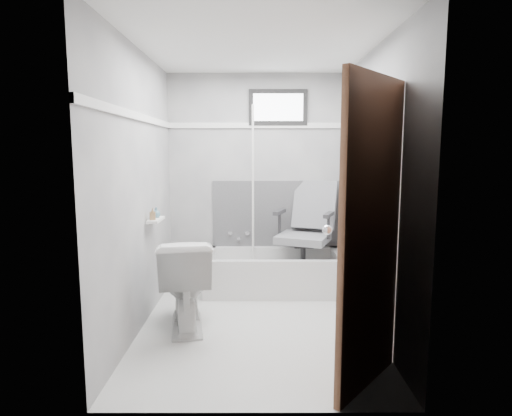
{
  "coord_description": "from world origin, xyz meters",
  "views": [
    {
      "loc": [
        -0.0,
        -3.64,
        1.54
      ],
      "look_at": [
        0.0,
        0.35,
        1.0
      ],
      "focal_mm": 30.0,
      "sensor_mm": 36.0,
      "label": 1
    }
  ],
  "objects_px": {
    "office_chair": "(303,231)",
    "toilet": "(185,283)",
    "bathtub": "(274,272)",
    "soap_bottle_a": "(153,214)",
    "soap_bottle_b": "(156,213)",
    "door": "(430,247)"
  },
  "relations": [
    {
      "from": "office_chair",
      "to": "door",
      "type": "height_order",
      "value": "door"
    },
    {
      "from": "soap_bottle_a",
      "to": "door",
      "type": "bearing_deg",
      "value": -37.51
    },
    {
      "from": "soap_bottle_a",
      "to": "soap_bottle_b",
      "type": "relative_size",
      "value": 1.15
    },
    {
      "from": "soap_bottle_a",
      "to": "soap_bottle_b",
      "type": "distance_m",
      "value": 0.14
    },
    {
      "from": "bathtub",
      "to": "soap_bottle_b",
      "type": "bearing_deg",
      "value": -152.33
    },
    {
      "from": "toilet",
      "to": "soap_bottle_a",
      "type": "height_order",
      "value": "soap_bottle_a"
    },
    {
      "from": "bathtub",
      "to": "toilet",
      "type": "relative_size",
      "value": 1.86
    },
    {
      "from": "bathtub",
      "to": "soap_bottle_b",
      "type": "height_order",
      "value": "soap_bottle_b"
    },
    {
      "from": "office_chair",
      "to": "soap_bottle_b",
      "type": "xyz_separation_m",
      "value": [
        -1.46,
        -0.63,
        0.29
      ]
    },
    {
      "from": "office_chair",
      "to": "toilet",
      "type": "bearing_deg",
      "value": -116.76
    },
    {
      "from": "bathtub",
      "to": "soap_bottle_a",
      "type": "bearing_deg",
      "value": -147.08
    },
    {
      "from": "bathtub",
      "to": "toilet",
      "type": "bearing_deg",
      "value": -130.2
    },
    {
      "from": "office_chair",
      "to": "soap_bottle_a",
      "type": "distance_m",
      "value": 1.68
    },
    {
      "from": "office_chair",
      "to": "door",
      "type": "bearing_deg",
      "value": -56.53
    },
    {
      "from": "toilet",
      "to": "soap_bottle_a",
      "type": "relative_size",
      "value": 7.06
    },
    {
      "from": "office_chair",
      "to": "toilet",
      "type": "distance_m",
      "value": 1.54
    },
    {
      "from": "bathtub",
      "to": "soap_bottle_a",
      "type": "height_order",
      "value": "soap_bottle_a"
    },
    {
      "from": "bathtub",
      "to": "office_chair",
      "type": "distance_m",
      "value": 0.56
    },
    {
      "from": "office_chair",
      "to": "soap_bottle_a",
      "type": "height_order",
      "value": "office_chair"
    },
    {
      "from": "toilet",
      "to": "soap_bottle_b",
      "type": "height_order",
      "value": "soap_bottle_b"
    },
    {
      "from": "door",
      "to": "soap_bottle_b",
      "type": "bearing_deg",
      "value": 139.96
    },
    {
      "from": "office_chair",
      "to": "soap_bottle_b",
      "type": "height_order",
      "value": "office_chair"
    }
  ]
}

